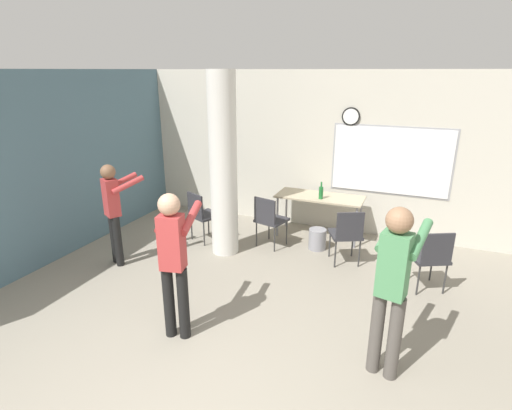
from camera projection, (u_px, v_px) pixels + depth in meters
name	position (u px, v px, depth m)	size (l,w,h in m)	color
wall_left_accent	(63.00, 165.00, 6.12)	(0.12, 7.00, 2.80)	slate
wall_back	(327.00, 152.00, 7.07)	(8.00, 0.15, 2.80)	beige
support_pillar	(223.00, 167.00, 6.03)	(0.42, 0.42, 2.80)	silver
folding_table	(320.00, 199.00, 6.83)	(1.47, 0.61, 0.74)	tan
bottle_on_table	(321.00, 192.00, 6.63)	(0.07, 0.07, 0.29)	#1E6B2D
waste_bin	(317.00, 239.00, 6.51)	(0.28, 0.28, 0.34)	gray
chair_mid_room	(431.00, 255.00, 5.16)	(0.59, 0.59, 0.87)	#2D2D33
chair_table_right	(347.00, 232.00, 5.89)	(0.59, 0.59, 0.87)	#2D2D33
chair_table_left	(269.00, 218.00, 6.47)	(0.53, 0.53, 0.87)	#2D2D33
chair_near_pillar	(202.00, 213.00, 6.70)	(0.58, 0.58, 0.87)	#2D2D33
person_watching_back	(114.00, 207.00, 5.79)	(0.52, 0.62, 1.53)	black
person_playing_side	(393.00, 280.00, 3.57)	(0.47, 0.69, 1.70)	#514C47
person_playing_front	(174.00, 255.00, 4.13)	(0.45, 0.64, 1.64)	black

